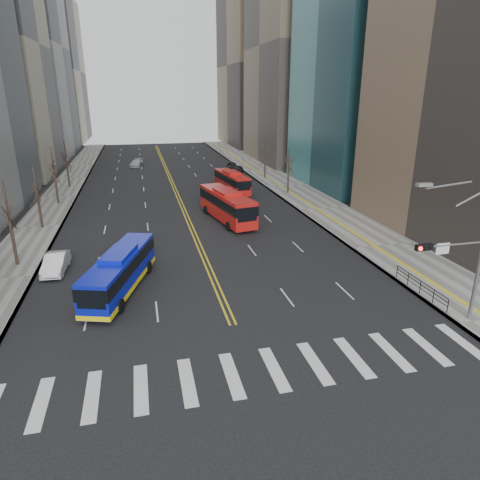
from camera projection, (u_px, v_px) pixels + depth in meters
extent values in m
plane|color=black|center=(253.00, 372.00, 22.96)|extent=(220.00, 220.00, 0.00)
cube|color=slate|center=(286.00, 186.00, 68.11)|extent=(7.00, 130.00, 0.15)
cube|color=slate|center=(59.00, 197.00, 60.72)|extent=(5.00, 130.00, 0.15)
cube|color=silver|center=(41.00, 403.00, 20.65)|extent=(0.70, 4.00, 0.01)
cube|color=silver|center=(92.00, 396.00, 21.16)|extent=(0.70, 4.00, 0.01)
cube|color=silver|center=(141.00, 388.00, 21.68)|extent=(0.70, 4.00, 0.01)
cube|color=silver|center=(187.00, 381.00, 22.19)|extent=(0.70, 4.00, 0.01)
cube|color=silver|center=(232.00, 375.00, 22.70)|extent=(0.70, 4.00, 0.01)
cube|color=silver|center=(274.00, 369.00, 23.22)|extent=(0.70, 4.00, 0.01)
cube|color=silver|center=(315.00, 363.00, 23.73)|extent=(0.70, 4.00, 0.01)
cube|color=silver|center=(354.00, 357.00, 24.25)|extent=(0.70, 4.00, 0.01)
cube|color=silver|center=(391.00, 351.00, 24.76)|extent=(0.70, 4.00, 0.01)
cube|color=silver|center=(427.00, 346.00, 25.28)|extent=(0.70, 4.00, 0.01)
cube|color=silver|center=(461.00, 341.00, 25.79)|extent=(0.70, 4.00, 0.01)
cube|color=gold|center=(169.00, 179.00, 73.48)|extent=(0.15, 100.00, 0.01)
cube|color=gold|center=(172.00, 179.00, 73.56)|extent=(0.15, 100.00, 0.01)
cube|color=gray|center=(14.00, 45.00, 94.05)|extent=(20.00, 26.00, 48.00)
cube|color=#766451|center=(306.00, 46.00, 87.21)|extent=(20.00, 26.00, 46.00)
cube|color=gray|center=(48.00, 71.00, 125.00)|extent=(18.00, 30.00, 40.00)
cube|color=brown|center=(259.00, 66.00, 117.07)|extent=(18.00, 30.00, 42.00)
cylinder|color=gray|center=(480.00, 264.00, 26.80)|extent=(0.24, 0.24, 8.00)
cylinder|color=gray|center=(452.00, 245.00, 25.81)|extent=(4.50, 0.12, 0.12)
cube|color=black|center=(424.00, 247.00, 25.39)|extent=(1.10, 0.28, 0.38)
cylinder|color=#FF190C|center=(421.00, 249.00, 25.17)|extent=(0.24, 0.08, 0.24)
cylinder|color=black|center=(426.00, 248.00, 25.24)|extent=(0.24, 0.08, 0.24)
cylinder|color=black|center=(431.00, 248.00, 25.32)|extent=(0.24, 0.08, 0.24)
cube|color=silver|center=(443.00, 249.00, 25.74)|extent=(0.90, 0.06, 0.70)
cube|color=#999993|center=(424.00, 185.00, 24.01)|extent=(0.90, 0.35, 0.18)
cube|color=black|center=(421.00, 281.00, 31.21)|extent=(0.04, 6.00, 0.04)
cylinder|color=black|center=(448.00, 306.00, 28.62)|extent=(0.06, 0.06, 1.00)
cylinder|color=black|center=(433.00, 296.00, 30.00)|extent=(0.06, 0.06, 1.00)
cylinder|color=black|center=(420.00, 287.00, 31.38)|extent=(0.06, 0.06, 1.00)
cylinder|color=black|center=(408.00, 279.00, 32.76)|extent=(0.06, 0.06, 1.00)
cylinder|color=black|center=(397.00, 272.00, 34.13)|extent=(0.06, 0.06, 1.00)
cylinder|color=black|center=(14.00, 245.00, 36.31)|extent=(0.28, 0.28, 3.90)
cylinder|color=black|center=(40.00, 213.00, 46.47)|extent=(0.28, 0.28, 3.60)
cylinder|color=black|center=(57.00, 190.00, 56.52)|extent=(0.28, 0.28, 4.00)
cylinder|color=black|center=(68.00, 175.00, 66.66)|extent=(0.28, 0.28, 3.80)
cylinder|color=black|center=(288.00, 182.00, 62.64)|extent=(0.28, 0.28, 3.50)
cylinder|color=black|center=(265.00, 168.00, 73.63)|extent=(0.28, 0.28, 3.75)
cube|color=#0C17B4|center=(120.00, 271.00, 31.89)|extent=(5.37, 10.80, 2.48)
cube|color=black|center=(120.00, 265.00, 31.72)|extent=(5.43, 10.83, 0.91)
cube|color=#0C17B4|center=(119.00, 254.00, 31.45)|extent=(2.83, 4.09, 0.40)
cube|color=yellow|center=(121.00, 284.00, 32.23)|extent=(5.43, 10.83, 0.35)
cylinder|color=black|center=(89.00, 305.00, 29.13)|extent=(0.59, 1.04, 1.00)
cylinder|color=black|center=(120.00, 306.00, 28.96)|extent=(0.59, 1.04, 1.00)
cylinder|color=black|center=(122.00, 266.00, 35.53)|extent=(0.59, 1.04, 1.00)
cylinder|color=black|center=(149.00, 267.00, 35.37)|extent=(0.59, 1.04, 1.00)
cube|color=red|center=(227.00, 205.00, 49.39)|extent=(4.59, 11.67, 2.96)
cube|color=black|center=(227.00, 200.00, 49.20)|extent=(4.66, 11.70, 1.06)
cube|color=red|center=(227.00, 192.00, 48.87)|extent=(2.75, 4.29, 0.40)
cylinder|color=black|center=(228.00, 226.00, 46.18)|extent=(0.47, 1.04, 1.00)
cylinder|color=black|center=(250.00, 223.00, 47.16)|extent=(0.47, 1.04, 1.00)
cylinder|color=black|center=(206.00, 210.00, 52.48)|extent=(0.47, 1.04, 1.00)
cylinder|color=black|center=(226.00, 208.00, 53.47)|extent=(0.47, 1.04, 1.00)
cube|color=red|center=(232.00, 182.00, 63.58)|extent=(3.55, 10.02, 2.50)
cube|color=black|center=(232.00, 178.00, 63.41)|extent=(3.61, 10.04, 0.91)
cube|color=red|center=(232.00, 173.00, 63.13)|extent=(2.23, 3.64, 0.40)
cylinder|color=black|center=(232.00, 194.00, 60.79)|extent=(0.43, 1.03, 1.00)
cylinder|color=black|center=(247.00, 193.00, 61.55)|extent=(0.43, 1.03, 1.00)
cylinder|color=black|center=(218.00, 185.00, 66.32)|extent=(0.43, 1.03, 1.00)
cylinder|color=black|center=(232.00, 184.00, 67.08)|extent=(0.43, 1.03, 1.00)
imported|color=white|center=(56.00, 263.00, 35.53)|extent=(1.82, 4.70, 1.53)
imported|color=black|center=(237.00, 169.00, 78.84)|extent=(3.16, 4.37, 1.38)
imported|color=#ACACB1|center=(137.00, 163.00, 85.73)|extent=(3.05, 5.23, 1.42)
imported|color=black|center=(231.00, 165.00, 83.99)|extent=(2.86, 4.33, 1.10)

